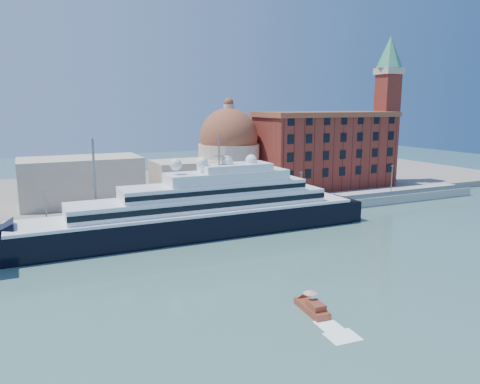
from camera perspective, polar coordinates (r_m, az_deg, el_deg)
ground at (r=80.67m, az=1.08°, el=-9.25°), size 400.00×400.00×0.00m
quay at (r=110.54m, az=-6.75°, el=-3.15°), size 180.00×10.00×2.50m
land at (r=149.26m, az=-11.77°, el=0.19°), size 260.00×72.00×2.00m
quay_fence at (r=105.97m, az=-6.00°, el=-2.71°), size 180.00×0.10×1.20m
superyacht at (r=98.52m, az=-6.82°, el=-3.01°), size 83.91×11.63×25.08m
water_taxi at (r=65.16m, az=8.82°, el=-13.69°), size 2.57×6.51×3.03m
warehouse at (r=148.07m, az=10.31°, el=5.16°), size 43.00×19.00×23.25m
campanile at (r=162.57m, az=17.52°, el=10.60°), size 8.40×8.40×47.00m
church at (r=132.97m, az=-7.49°, el=3.39°), size 66.00×18.00×25.50m
lamp_posts at (r=103.93m, az=-13.18°, el=0.60°), size 120.80×2.40×18.00m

